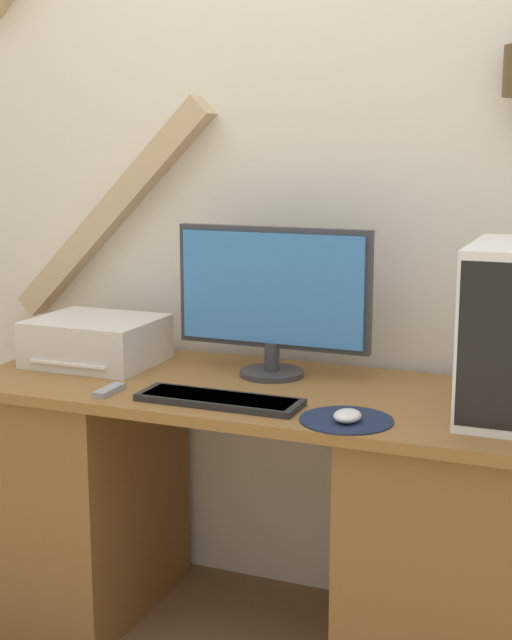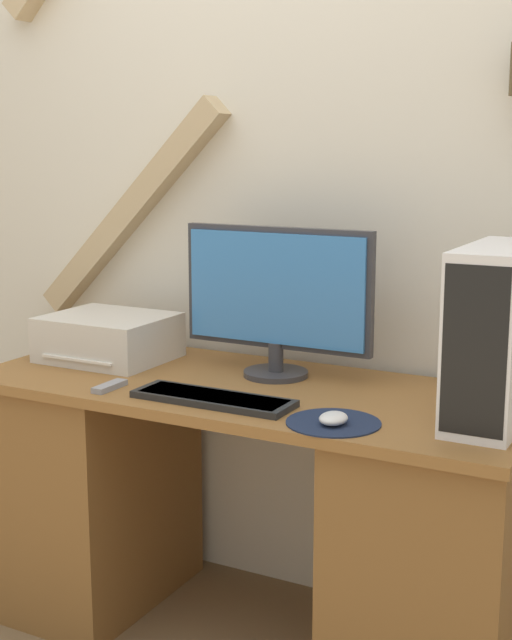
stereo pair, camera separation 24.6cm
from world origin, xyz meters
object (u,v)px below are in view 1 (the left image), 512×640
monitor (273,295)px  printer (96,341)px  mouse (347,416)px  keyboard (218,399)px  remote_control (109,390)px  computer_tower (502,329)px

monitor → printer: monitor is taller
monitor → mouse: size_ratio=6.92×
printer → monitor: bearing=6.2°
keyboard → remote_control: size_ratio=3.63×
monitor → mouse: bearing=-47.1°
monitor → keyboard: (-0.03, -0.32, -0.23)m
keyboard → mouse: size_ratio=5.21×
monitor → remote_control: size_ratio=4.83×
monitor → remote_control: monitor is taller
printer → remote_control: 0.36m
mouse → computer_tower: (0.33, 0.23, 0.20)m
mouse → remote_control: mouse is taller
remote_control → monitor: bearing=45.3°
remote_control → printer: bearing=127.3°
computer_tower → monitor: bearing=168.8°
keyboard → mouse: mouse is taller
monitor → computer_tower: monitor is taller
computer_tower → printer: size_ratio=1.16×
keyboard → remote_control: (-0.31, -0.03, -0.00)m
mouse → computer_tower: 0.44m
mouse → computer_tower: bearing=35.1°
printer → remote_control: printer is taller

